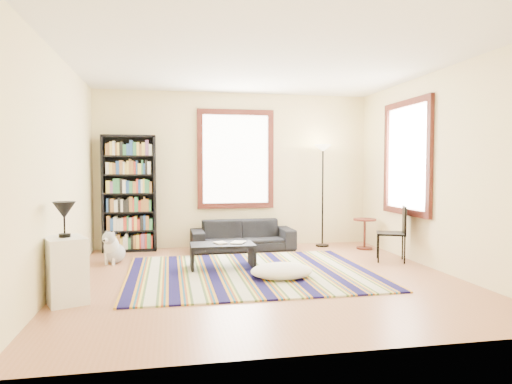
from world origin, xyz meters
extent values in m
cube|color=#A56B4B|center=(0.00, 0.00, -0.05)|extent=(5.00, 5.00, 0.10)
cube|color=white|center=(0.00, 0.00, 2.85)|extent=(5.00, 5.00, 0.10)
cube|color=beige|center=(0.00, 2.55, 1.40)|extent=(5.00, 0.10, 2.80)
cube|color=beige|center=(0.00, -2.55, 1.40)|extent=(5.00, 0.10, 2.80)
cube|color=beige|center=(-2.55, 0.00, 1.40)|extent=(0.10, 5.00, 2.80)
cube|color=beige|center=(2.55, 0.00, 1.40)|extent=(0.10, 5.00, 2.80)
cube|color=white|center=(0.00, 2.47, 1.60)|extent=(1.20, 0.06, 1.60)
cube|color=white|center=(2.47, 0.80, 1.60)|extent=(0.06, 1.20, 1.60)
cube|color=#0F0C3C|center=(-0.12, 0.27, 0.01)|extent=(3.31, 2.65, 0.02)
imported|color=black|center=(0.06, 2.05, 0.26)|extent=(0.74, 1.80, 0.52)
cube|color=black|center=(-1.88, 2.32, 1.00)|extent=(0.90, 0.30, 2.00)
cube|color=black|center=(-0.46, 0.63, 0.18)|extent=(0.95, 0.59, 0.36)
imported|color=beige|center=(-0.56, 0.63, 0.37)|extent=(0.24, 0.21, 0.02)
imported|color=beige|center=(-0.31, 0.68, 0.37)|extent=(0.27, 0.30, 0.02)
ellipsoid|color=white|center=(0.22, -0.10, 0.10)|extent=(0.82, 0.62, 0.20)
cylinder|color=#4A1912|center=(2.20, 1.74, 0.27)|extent=(0.52, 0.52, 0.54)
cube|color=black|center=(2.15, 0.67, 0.43)|extent=(0.55, 0.53, 0.86)
cube|color=white|center=(-2.30, -0.67, 0.35)|extent=(0.55, 0.61, 0.70)
camera|label=1|loc=(-1.20, -5.79, 1.44)|focal=32.00mm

